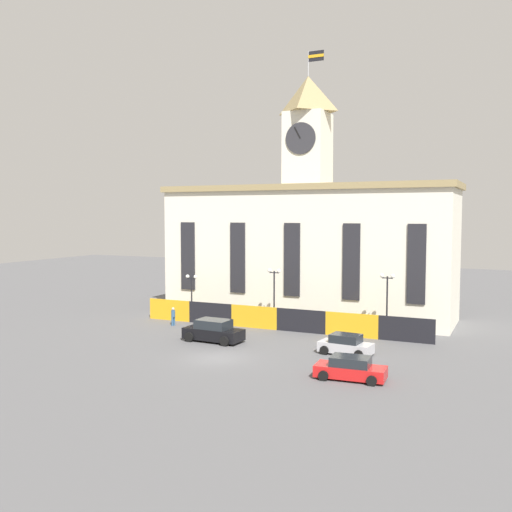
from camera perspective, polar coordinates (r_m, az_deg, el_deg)
name	(u,v)px	position (r m, az deg, el deg)	size (l,w,h in m)	color
ground_plane	(217,358)	(41.71, -3.89, -10.18)	(160.00, 160.00, 0.00)	#565659
civic_building	(307,244)	(57.83, 5.13, 1.18)	(29.33, 8.83, 26.43)	silver
banner_fence	(277,319)	(51.29, 2.11, -6.30)	(27.32, 0.12, 2.02)	gold
street_lamp_right	(192,287)	(56.24, -6.46, -3.06)	(1.26, 0.36, 4.44)	black
street_lamp_left	(274,285)	(52.18, 1.83, -2.93)	(1.26, 0.36, 5.39)	black
street_lamp_far_right	(387,292)	(49.11, 12.98, -3.49)	(1.26, 0.36, 5.38)	black
car_silver_hatch	(346,345)	(43.14, 8.97, -8.79)	(4.04, 2.31, 1.50)	#B7B7BC
car_red_sedan	(350,369)	(36.89, 9.43, -11.06)	(4.50, 2.33, 1.45)	red
car_black_suv	(213,331)	(46.92, -4.28, -7.52)	(4.99, 2.55, 1.80)	black
pedestrian	(173,316)	(53.85, -8.28, -5.93)	(0.44, 0.44, 1.71)	#33567A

